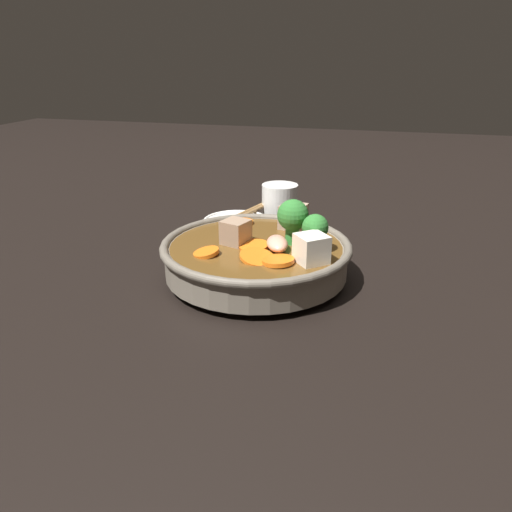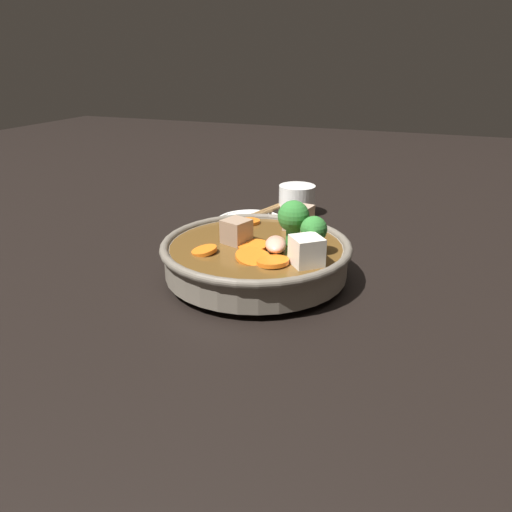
{
  "view_description": "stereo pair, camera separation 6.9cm",
  "coord_description": "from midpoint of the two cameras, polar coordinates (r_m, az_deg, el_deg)",
  "views": [
    {
      "loc": [
        0.17,
        -0.61,
        0.29
      ],
      "look_at": [
        0.0,
        0.0,
        0.03
      ],
      "focal_mm": 35.0,
      "sensor_mm": 36.0,
      "label": 1
    },
    {
      "loc": [
        0.23,
        -0.59,
        0.29
      ],
      "look_at": [
        0.0,
        0.0,
        0.03
      ],
      "focal_mm": 35.0,
      "sensor_mm": 36.0,
      "label": 2
    }
  ],
  "objects": [
    {
      "name": "stirfry_bowl",
      "position": [
        0.69,
        -2.65,
        0.19
      ],
      "size": [
        0.26,
        0.26,
        0.11
      ],
      "color": "slate",
      "rests_on": "ground_plane"
    },
    {
      "name": "side_saucer",
      "position": [
        0.91,
        -4.39,
        3.81
      ],
      "size": [
        0.12,
        0.12,
        0.01
      ],
      "color": "white",
      "rests_on": "ground_plane"
    },
    {
      "name": "tea_cup",
      "position": [
        0.98,
        0.72,
        6.56
      ],
      "size": [
        0.07,
        0.07,
        0.06
      ],
      "color": "white",
      "rests_on": "ground_plane"
    },
    {
      "name": "ground_plane",
      "position": [
        0.7,
        -2.81,
        -2.62
      ],
      "size": [
        3.0,
        3.0,
        0.0
      ],
      "primitive_type": "plane",
      "color": "black"
    },
    {
      "name": "chopsticks_pair",
      "position": [
        0.91,
        -4.41,
        4.37
      ],
      "size": [
        0.08,
        0.21,
        0.01
      ],
      "color": "olive",
      "rests_on": "side_saucer"
    }
  ]
}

